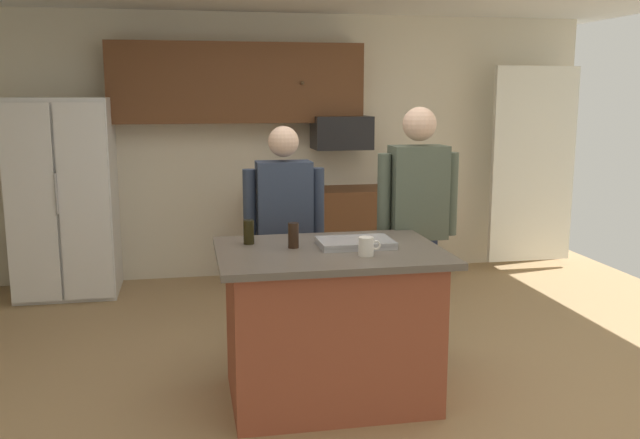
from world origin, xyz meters
TOP-DOWN VIEW (x-y plane):
  - floor at (0.00, 0.00)m, footprint 7.04×7.04m
  - back_wall at (0.00, 2.80)m, footprint 6.40×0.10m
  - french_door_window_panel at (2.60, 2.40)m, footprint 0.90×0.06m
  - cabinet_run_upper at (-0.40, 2.60)m, footprint 2.40×0.38m
  - cabinet_run_lower at (0.60, 2.48)m, footprint 1.80×0.63m
  - refrigerator at (-2.00, 2.38)m, footprint 0.88×0.76m
  - microwave_over_range at (0.60, 2.50)m, footprint 0.56×0.40m
  - kitchen_island at (-0.09, -0.26)m, footprint 1.32×0.97m
  - person_guest_by_door at (-0.25, 0.57)m, footprint 0.57×0.22m
  - person_guest_left at (0.64, 0.32)m, footprint 0.57×0.23m
  - mug_ceramic_white at (0.08, -0.47)m, footprint 0.13×0.09m
  - glass_short_whisky at (-0.55, -0.03)m, footprint 0.07×0.07m
  - glass_stout_tall at (-0.30, -0.19)m, footprint 0.06×0.06m
  - serving_tray at (0.07, -0.22)m, footprint 0.44×0.30m

SIDE VIEW (x-z plane):
  - floor at x=0.00m, z-range 0.00..0.00m
  - cabinet_run_lower at x=0.60m, z-range 0.00..0.90m
  - kitchen_island at x=-0.09m, z-range 0.01..0.93m
  - refrigerator at x=-2.00m, z-range 0.00..1.79m
  - person_guest_by_door at x=-0.25m, z-range 0.12..1.73m
  - serving_tray at x=0.07m, z-range 0.93..0.97m
  - mug_ceramic_white at x=0.08m, z-range 0.93..1.03m
  - glass_short_whisky at x=-0.55m, z-range 0.93..1.07m
  - glass_stout_tall at x=-0.30m, z-range 0.93..1.08m
  - person_guest_left at x=0.64m, z-range 0.14..1.88m
  - french_door_window_panel at x=2.60m, z-range 0.10..2.10m
  - back_wall at x=0.00m, z-range 0.00..2.60m
  - microwave_over_range at x=0.60m, z-range 1.29..1.61m
  - cabinet_run_upper at x=-0.40m, z-range 1.55..2.30m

